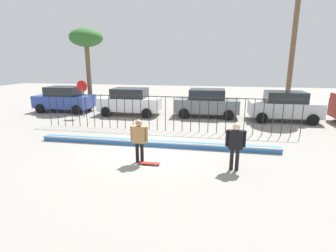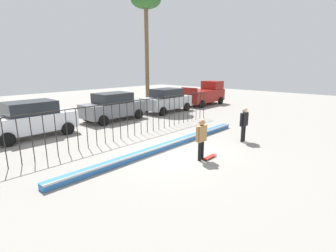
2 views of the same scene
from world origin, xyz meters
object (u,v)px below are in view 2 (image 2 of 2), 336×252
camera_operator (244,121)px  parked_car_silver (167,100)px  parked_car_white (31,119)px  parked_car_gray (113,106)px  palm_tree_tall (146,6)px  skateboarder (201,136)px  pickup_truck (205,94)px  skateboard (210,157)px

camera_operator → parked_car_silver: parked_car_silver is taller
parked_car_white → parked_car_gray: 5.42m
parked_car_gray → palm_tree_tall: size_ratio=0.43×
parked_car_gray → camera_operator: bearing=-79.0°
skateboarder → pickup_truck: (12.64, 8.38, 0.03)m
camera_operator → palm_tree_tall: bearing=-68.0°
camera_operator → parked_car_silver: 9.26m
skateboard → pickup_truck: size_ratio=0.17×
skateboard → camera_operator: (3.10, 0.08, 0.98)m
parked_car_white → parked_car_silver: same height
parked_car_silver → skateboarder: bearing=-130.1°
skateboard → parked_car_silver: size_ratio=0.19×
palm_tree_tall → pickup_truck: bearing=-36.7°
skateboarder → parked_car_gray: (2.22, 8.93, -0.04)m
parked_car_white → palm_tree_tall: palm_tree_tall is taller
skateboard → parked_car_white: bearing=96.2°
skateboard → parked_car_silver: (6.73, 8.60, 0.91)m
parked_car_white → pickup_truck: size_ratio=0.91×
parked_car_white → parked_car_gray: bearing=-1.0°
skateboarder → camera_operator: bearing=-33.4°
pickup_truck → skateboard: bearing=-143.6°
parked_car_gray → palm_tree_tall: (5.91, 2.82, 7.72)m
skateboarder → parked_car_white: size_ratio=0.39×
skateboarder → skateboard: size_ratio=2.10×
parked_car_gray → pickup_truck: 10.43m
camera_operator → parked_car_gray: parked_car_gray is taller
pickup_truck → palm_tree_tall: size_ratio=0.47×
skateboard → camera_operator: bearing=-14.6°
skateboard → parked_car_white: (-3.60, 8.77, 0.91)m
parked_car_silver → palm_tree_tall: size_ratio=0.43×
parked_car_gray → pickup_truck: pickup_truck is taller
parked_car_white → parked_car_silver: (10.34, -0.17, 0.00)m
skateboard → parked_car_silver: 10.96m
skateboard → camera_operator: size_ratio=0.46×
parked_car_gray → parked_car_silver: 4.95m
parked_car_silver → camera_operator: bearing=-113.0°
parked_car_silver → skateboard: bearing=-127.9°
camera_operator → parked_car_gray: 9.11m
skateboarder → pickup_truck: 15.17m
camera_operator → parked_car_white: parked_car_white is taller
parked_car_white → palm_tree_tall: size_ratio=0.43×
skateboard → pickup_truck: bearing=18.8°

